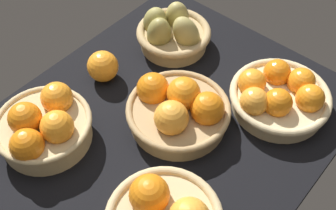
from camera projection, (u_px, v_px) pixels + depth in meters
The scene contains 6 objects.
market_tray at pixel (167, 123), 105.30cm from camera, with size 84.00×72.00×3.00cm, color black.
basket_center at pixel (178, 109), 100.58cm from camera, with size 25.04×25.04×11.60cm.
basket_near_right at pixel (44, 127), 96.62cm from camera, with size 22.50×22.50×12.09cm.
basket_near_left_pears at pixel (172, 32), 118.28cm from camera, with size 20.86×21.58×13.11cm.
basket_far_left at pixel (279, 96), 103.83cm from camera, with size 24.87×24.87×9.61cm.
loose_orange_front_gap at pixel (102, 67), 110.00cm from camera, with size 8.19×8.19×8.19cm, color orange.
Camera 1 is at (48.20, 41.66, 85.46)cm, focal length 45.36 mm.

